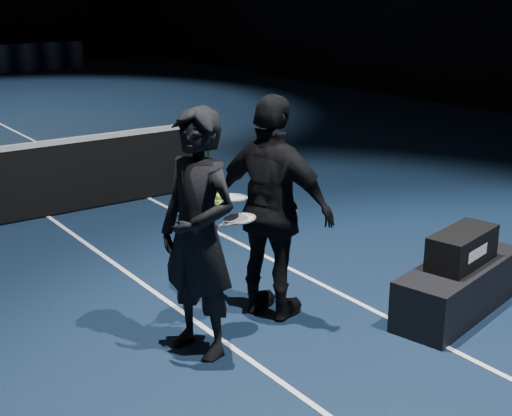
{
  "coord_description": "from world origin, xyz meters",
  "views": [
    {
      "loc": [
        1.34,
        -8.27,
        2.73
      ],
      "look_at": [
        4.49,
        -3.88,
        1.03
      ],
      "focal_mm": 50.0,
      "sensor_mm": 36.0,
      "label": 1
    }
  ],
  "objects_px": {
    "racket_bag": "(462,248)",
    "player_a": "(198,235)",
    "racket_upper": "(231,198)",
    "player_bench": "(458,288)",
    "tennis_balls": "(222,202)",
    "player_b": "(273,209)",
    "racket_lower": "(240,219)"
  },
  "relations": [
    {
      "from": "racket_bag",
      "to": "racket_upper",
      "type": "relative_size",
      "value": 1.09
    },
    {
      "from": "player_a",
      "to": "tennis_balls",
      "type": "distance_m",
      "value": 0.32
    },
    {
      "from": "racket_lower",
      "to": "tennis_balls",
      "type": "xyz_separation_m",
      "value": [
        -0.19,
        -0.04,
        0.18
      ]
    },
    {
      "from": "player_bench",
      "to": "tennis_balls",
      "type": "bearing_deg",
      "value": 145.12
    },
    {
      "from": "player_a",
      "to": "tennis_balls",
      "type": "xyz_separation_m",
      "value": [
        0.25,
        0.06,
        0.2
      ]
    },
    {
      "from": "tennis_balls",
      "to": "player_b",
      "type": "bearing_deg",
      "value": 11.81
    },
    {
      "from": "player_bench",
      "to": "player_b",
      "type": "relative_size",
      "value": 0.78
    },
    {
      "from": "player_b",
      "to": "tennis_balls",
      "type": "bearing_deg",
      "value": 80.74
    },
    {
      "from": "racket_bag",
      "to": "racket_upper",
      "type": "xyz_separation_m",
      "value": [
        -1.79,
        0.84,
        0.55
      ]
    },
    {
      "from": "racket_bag",
      "to": "player_a",
      "type": "xyz_separation_m",
      "value": [
        -2.18,
        0.71,
        0.36
      ]
    },
    {
      "from": "racket_lower",
      "to": "racket_upper",
      "type": "relative_size",
      "value": 1.0
    },
    {
      "from": "racket_bag",
      "to": "player_b",
      "type": "distance_m",
      "value": 1.66
    },
    {
      "from": "player_b",
      "to": "racket_upper",
      "type": "xyz_separation_m",
      "value": [
        -0.45,
        -0.06,
        0.19
      ]
    },
    {
      "from": "racket_upper",
      "to": "tennis_balls",
      "type": "height_order",
      "value": "tennis_balls"
    },
    {
      "from": "racket_bag",
      "to": "tennis_balls",
      "type": "height_order",
      "value": "tennis_balls"
    },
    {
      "from": "racket_lower",
      "to": "racket_upper",
      "type": "xyz_separation_m",
      "value": [
        -0.06,
        0.03,
        0.18
      ]
    },
    {
      "from": "racket_bag",
      "to": "player_b",
      "type": "xyz_separation_m",
      "value": [
        -1.35,
        0.89,
        0.36
      ]
    },
    {
      "from": "racket_lower",
      "to": "tennis_balls",
      "type": "height_order",
      "value": "tennis_balls"
    },
    {
      "from": "player_bench",
      "to": "tennis_balls",
      "type": "height_order",
      "value": "tennis_balls"
    },
    {
      "from": "player_a",
      "to": "racket_lower",
      "type": "relative_size",
      "value": 2.8
    },
    {
      "from": "player_bench",
      "to": "player_b",
      "type": "bearing_deg",
      "value": 133.36
    },
    {
      "from": "racket_bag",
      "to": "player_b",
      "type": "height_order",
      "value": "player_b"
    },
    {
      "from": "player_bench",
      "to": "tennis_balls",
      "type": "xyz_separation_m",
      "value": [
        -1.93,
        0.77,
        0.93
      ]
    },
    {
      "from": "player_b",
      "to": "racket_lower",
      "type": "bearing_deg",
      "value": 81.22
    },
    {
      "from": "player_a",
      "to": "racket_bag",
      "type": "bearing_deg",
      "value": 56.9
    },
    {
      "from": "player_b",
      "to": "racket_lower",
      "type": "distance_m",
      "value": 0.4
    },
    {
      "from": "player_bench",
      "to": "racket_upper",
      "type": "height_order",
      "value": "racket_upper"
    },
    {
      "from": "tennis_balls",
      "to": "player_a",
      "type": "bearing_deg",
      "value": -166.58
    },
    {
      "from": "racket_lower",
      "to": "tennis_balls",
      "type": "distance_m",
      "value": 0.27
    },
    {
      "from": "racket_lower",
      "to": "player_a",
      "type": "bearing_deg",
      "value": -180.0
    },
    {
      "from": "racket_upper",
      "to": "player_bench",
      "type": "bearing_deg",
      "value": -41.31
    },
    {
      "from": "player_bench",
      "to": "player_a",
      "type": "relative_size",
      "value": 0.78
    }
  ]
}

